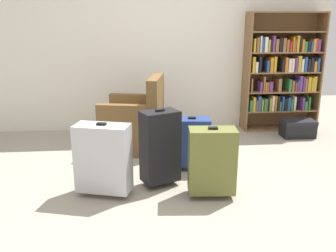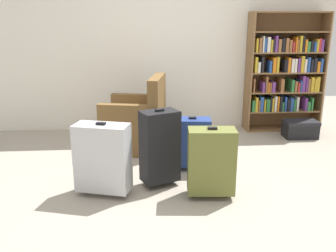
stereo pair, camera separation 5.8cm
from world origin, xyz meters
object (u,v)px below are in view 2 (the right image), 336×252
suitcase_silver (103,158)px  suitcase_black (160,146)px  armchair (137,123)px  suitcase_olive (211,161)px  suitcase_navy_blue (192,142)px  storage_box (300,129)px  mug (183,144)px  bookshelf (285,73)px

suitcase_silver → suitcase_black: (0.52, 0.16, 0.04)m
armchair → suitcase_olive: size_ratio=1.38×
armchair → suitcase_navy_blue: bearing=-50.4°
storage_box → suitcase_navy_blue: bearing=-149.1°
suitcase_black → suitcase_navy_blue: size_ratio=1.31×
suitcase_silver → suitcase_navy_blue: suitcase_silver is taller
suitcase_silver → suitcase_black: suitcase_black is taller
mug → storage_box: 1.66m
storage_box → suitcase_navy_blue: size_ratio=0.77×
bookshelf → suitcase_black: bearing=-136.5°
mug → suitcase_black: size_ratio=0.16×
bookshelf → armchair: 2.25m
mug → suitcase_olive: size_ratio=0.18×
bookshelf → suitcase_olive: bearing=-124.8°
bookshelf → suitcase_olive: bookshelf is taller
storage_box → suitcase_silver: bearing=-149.0°
mug → suitcase_navy_blue: bearing=-88.1°
bookshelf → suitcase_olive: (-1.42, -2.04, -0.49)m
suitcase_olive → suitcase_black: bearing=147.9°
storage_box → suitcase_olive: 2.24m
storage_box → suitcase_black: 2.40m
storage_box → suitcase_silver: (-2.49, -1.50, 0.23)m
armchair → suitcase_navy_blue: (0.58, -0.70, -0.02)m
mug → bookshelf: bearing=25.4°
suitcase_olive → suitcase_navy_blue: bearing=97.1°
armchair → suitcase_silver: bearing=-103.3°
suitcase_black → suitcase_olive: 0.52m
mug → storage_box: bearing=10.2°
suitcase_black → suitcase_silver: bearing=-162.8°
suitcase_black → mug: bearing=72.1°
mug → storage_box: (1.64, 0.29, 0.08)m
bookshelf → suitcase_olive: 2.53m
mug → suitcase_olive: 1.36m
armchair → suitcase_black: armchair is taller
suitcase_navy_blue → suitcase_olive: size_ratio=0.88×
storage_box → suitcase_black: suitcase_black is taller
bookshelf → suitcase_navy_blue: size_ratio=2.88×
suitcase_navy_blue → armchair: bearing=129.6°
mug → suitcase_navy_blue: 0.72m
bookshelf → suitcase_navy_blue: 2.11m
bookshelf → armchair: bookshelf is taller
armchair → mug: armchair is taller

